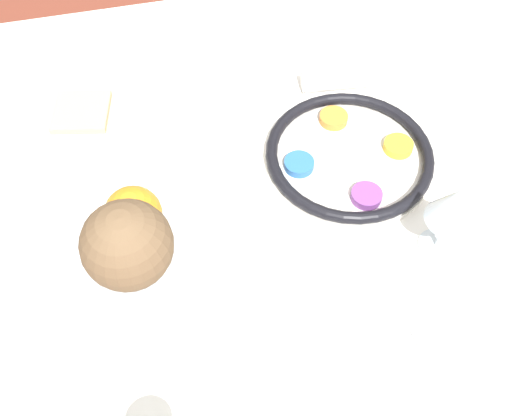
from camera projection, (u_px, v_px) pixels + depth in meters
name	position (u px, v px, depth m)	size (l,w,h in m)	color
ground_plane	(292.00, 343.00, 1.59)	(8.00, 8.00, 0.00)	brown
dining_table	(300.00, 278.00, 1.29)	(1.50, 1.06, 0.72)	white
seder_plate	(349.00, 156.00, 1.00)	(0.28, 0.28, 0.03)	silver
wine_glass	(455.00, 206.00, 0.83)	(0.07, 0.07, 0.14)	silver
fruit_stand	(139.00, 263.00, 0.80)	(0.18, 0.18, 0.12)	silver
orange_fruit	(133.00, 214.00, 0.76)	(0.07, 0.07, 0.07)	orange
coconut	(127.00, 245.00, 0.71)	(0.11, 0.11, 0.11)	brown
bread_plate	(82.00, 115.00, 1.07)	(0.19, 0.19, 0.02)	beige
napkin_roll	(340.00, 79.00, 1.11)	(0.14, 0.05, 0.04)	white
fork_left	(399.00, 295.00, 0.87)	(0.03, 0.20, 0.01)	silver
fork_right	(380.00, 299.00, 0.86)	(0.04, 0.20, 0.01)	silver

